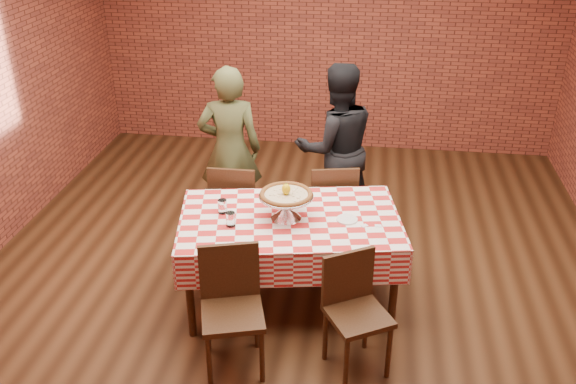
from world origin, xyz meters
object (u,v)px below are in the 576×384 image
Objects in this scene: water_glass_right at (223,206)px; condiment_caddy at (292,191)px; pizza_stand at (286,207)px; chair_far_right at (331,205)px; chair_near_left at (232,315)px; pizza at (286,195)px; table at (290,260)px; chair_far_left at (237,205)px; chair_near_right at (358,319)px; diner_black at (336,148)px; diner_olive at (230,150)px; water_glass_left at (231,219)px.

water_glass_right is 0.77× the size of condiment_caddy.
chair_far_right is at bearing 70.77° from pizza_stand.
chair_near_left is 1.74m from chair_far_right.
table is at bearing 2.66° from pizza.
pizza_stand is 0.48× the size of chair_far_left.
pizza_stand is at bearing 58.32° from chair_far_right.
chair_far_right is at bearing 70.87° from chair_near_right.
diner_black is (0.29, 1.29, -0.04)m from pizza_stand.
table is at bearing 55.20° from chair_near_left.
condiment_caddy reaches higher than water_glass_right.
table is 11.57× the size of condiment_caddy.
pizza_stand is at bearing 111.74° from diner_olive.
chair_near_right is 1.83m from chair_far_left.
table is 1.38m from diner_black.
pizza reaches higher than condiment_caddy.
chair_near_left is (-0.25, -1.13, -0.38)m from condiment_caddy.
table is at bearing -0.49° from water_glass_right.
water_glass_left is 0.97m from chair_far_left.
water_glass_right is at bearing 33.82° from chair_far_right.
chair_far_right reaches higher than chair_near_right.
water_glass_left is 0.12× the size of chair_far_left.
pizza is at bearing 56.97° from chair_near_left.
diner_black is (0.84, 0.58, 0.37)m from chair_far_left.
water_glass_right is at bearing 115.86° from chair_near_right.
chair_near_left is (-0.25, -0.83, -0.51)m from pizza.
chair_far_right is at bearing 70.77° from pizza.
chair_near_left reaches higher than chair_near_right.
water_glass_left is (-0.39, -0.18, -0.14)m from pizza.
chair_near_right is at bearing -54.00° from condiment_caddy.
diner_olive is at bearing 121.85° from pizza.
chair_far_right reaches higher than water_glass_right.
chair_near_left is 1.01× the size of chair_far_right.
diner_olive is (-0.44, 1.93, 0.36)m from chair_near_left.
chair_far_left reaches higher than chair_far_right.
water_glass_left is at bearing 86.08° from chair_near_left.
chair_far_left is (-0.55, 0.40, -0.39)m from condiment_caddy.
diner_olive is at bearing 99.78° from water_glass_right.
pizza_stand is 1.03m from chair_near_right.
table is at bearing 2.66° from pizza_stand.
water_glass_left is at bearing -122.89° from condiment_caddy.
pizza is 0.33m from condiment_caddy.
chair_near_right is at bearing -29.02° from water_glass_left.
chair_far_right is (0.26, 0.83, 0.07)m from table.
chair_far_left is at bearing 15.25° from diner_black.
diner_olive reaches higher than chair_near_right.
chair_near_right is at bearing -50.86° from pizza_stand.
pizza_stand is 0.98m from chair_far_left.
pizza is at bearing 90.00° from pizza_stand.
water_glass_right is at bearing 179.51° from table.
water_glass_left is at bearing -60.57° from water_glass_right.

